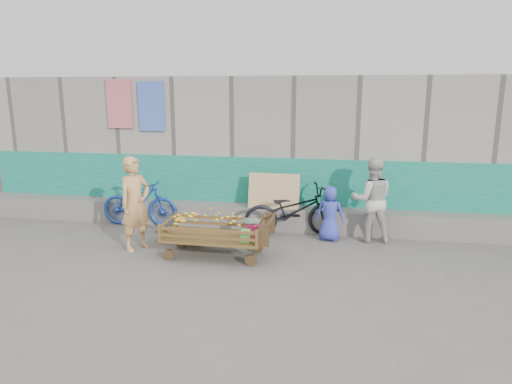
% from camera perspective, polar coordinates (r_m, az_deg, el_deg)
% --- Properties ---
extents(ground, '(80.00, 80.00, 0.00)m').
position_cam_1_polar(ground, '(7.09, -2.87, -9.96)').
color(ground, '#575650').
rests_on(ground, ground).
extents(building_wall, '(12.00, 3.50, 3.00)m').
position_cam_1_polar(building_wall, '(10.61, 2.08, 5.77)').
color(building_wall, gray).
rests_on(building_wall, ground).
extents(banana_cart, '(1.80, 0.82, 0.77)m').
position_cam_1_polar(banana_cart, '(7.59, -5.53, -4.33)').
color(banana_cart, brown).
rests_on(banana_cart, ground).
extents(bench, '(0.97, 0.29, 0.24)m').
position_cam_1_polar(bench, '(8.42, -9.04, -5.14)').
color(bench, brown).
rests_on(bench, ground).
extents(vendor_man, '(0.63, 0.71, 1.64)m').
position_cam_1_polar(vendor_man, '(8.09, -14.85, -1.43)').
color(vendor_man, tan).
rests_on(vendor_man, ground).
extents(woman, '(0.82, 0.67, 1.56)m').
position_cam_1_polar(woman, '(8.55, 14.27, -0.93)').
color(woman, beige).
rests_on(woman, ground).
extents(child, '(0.52, 0.36, 1.02)m').
position_cam_1_polar(child, '(8.49, 9.22, -2.66)').
color(child, '#313FAC').
rests_on(child, ground).
extents(bicycle_dark, '(1.99, 1.25, 0.99)m').
position_cam_1_polar(bicycle_dark, '(8.65, 4.62, -2.37)').
color(bicycle_dark, black).
rests_on(bicycle_dark, ground).
extents(bicycle_blue, '(1.60, 0.45, 0.96)m').
position_cam_1_polar(bicycle_blue, '(9.57, -14.35, -1.34)').
color(bicycle_blue, '#1B409C').
rests_on(bicycle_blue, ground).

